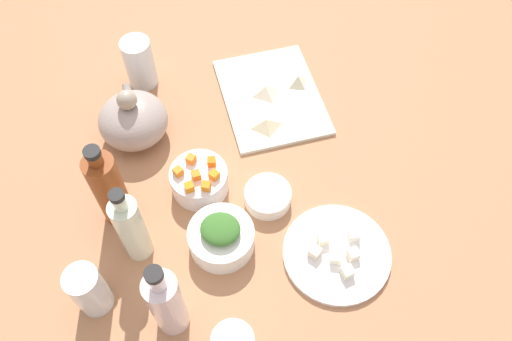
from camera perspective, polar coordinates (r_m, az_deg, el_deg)
The scene contains 29 objects.
tabletop at distance 118.70cm, azimuth 0.00°, elevation -1.69°, with size 190.00×190.00×3.00cm, color #AC7550.
cutting_board at distance 131.94cm, azimuth 1.71°, elevation 8.16°, with size 30.60×23.63×1.00cm, color silver.
plate_tofu at distance 109.99cm, azimuth 8.88°, elevation -9.03°, with size 22.51×22.51×1.20cm, color white.
bowl_greens at distance 107.95cm, azimuth -3.83°, elevation -7.45°, with size 13.75×13.75×5.60cm, color white.
bowl_carrots at distance 114.82cm, azimuth -6.26°, elevation -1.08°, with size 12.68×12.68×6.09cm, color white.
bowl_small_side at distance 113.44cm, azimuth 1.30°, elevation -2.89°, with size 10.30×10.30×3.68cm, color white.
teapot at distance 123.90cm, azimuth -13.40°, elevation 5.48°, with size 17.76×16.11×14.96cm.
bottle_0 at distance 96.24cm, azimuth -9.86°, elevation -14.17°, with size 6.23×6.23×24.33cm.
bottle_1 at distance 103.94cm, azimuth -13.61°, elevation -6.19°, with size 5.65×5.65×22.87cm.
bottle_2 at distance 108.56cm, azimuth -15.93°, elevation -1.79°, with size 6.35×6.35×24.18cm.
drinking_glass_1 at distance 104.48cm, azimuth -17.94°, elevation -12.44°, with size 6.62×6.62×12.80cm, color white.
drinking_glass_2 at distance 134.28cm, azimuth -12.73°, elevation 11.51°, with size 7.38×7.38×13.40cm, color white.
carrot_cube_0 at distance 113.35cm, azimuth -7.19°, elevation 1.27°, with size 1.80×1.80×1.80cm, color orange.
carrot_cube_1 at distance 110.43cm, azimuth -4.62°, elevation -0.60°, with size 1.80×1.80×1.80cm, color orange.
carrot_cube_2 at distance 110.91cm, azimuth -6.62°, elevation -0.52°, with size 1.80×1.80×1.80cm, color orange.
carrot_cube_3 at distance 112.47cm, azimuth -4.92°, elevation 0.97°, with size 1.80×1.80×1.80cm, color orange.
carrot_cube_4 at distance 111.93cm, azimuth -8.59°, elevation -0.11°, with size 1.80×1.80×1.80cm, color orange.
carrot_cube_5 at distance 109.55cm, azimuth -7.37°, elevation -1.82°, with size 1.80×1.80×1.80cm, color orange.
carrot_cube_6 at distance 109.26cm, azimuth -5.54°, elevation -1.73°, with size 1.80×1.80×1.80cm, color orange.
chopped_greens_mound at distance 104.14cm, azimuth -3.96°, elevation -6.46°, with size 8.16×7.55×2.89cm, color #386C29.
tofu_cube_0 at distance 107.70cm, azimuth 8.77°, elevation -9.49°, with size 2.20×2.20×2.20cm, color white.
tofu_cube_1 at distance 110.47cm, azimuth 10.78°, elevation -7.03°, with size 2.20×2.20×2.20cm, color white.
tofu_cube_2 at distance 109.11cm, azimuth 7.43°, elevation -7.47°, with size 2.20×2.20×2.20cm, color white.
tofu_cube_3 at distance 108.62cm, azimuth 10.67°, elevation -9.06°, with size 2.20×2.20×2.20cm, color white.
tofu_cube_4 at distance 107.66cm, azimuth 6.50°, elevation -8.92°, with size 2.20×2.20×2.20cm, color #F9E8CA.
tofu_cube_5 at distance 106.91cm, azimuth 10.05°, elevation -10.95°, with size 2.20×2.20×2.20cm, color white.
dumpling_0 at distance 131.26cm, azimuth 1.06°, elevation 8.92°, with size 5.81×5.48×2.27cm, color beige.
dumpling_1 at distance 124.23cm, azimuth 1.16°, elevation 5.27°, with size 5.82×5.04×2.65cm, color beige.
dumpling_2 at distance 133.54cm, azimuth 4.63°, elevation 9.93°, with size 4.24×4.23×2.69cm, color beige.
Camera 1 is at (-58.99, 16.02, 103.25)cm, focal length 36.27 mm.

